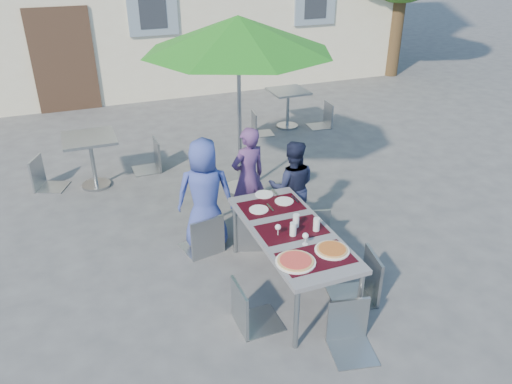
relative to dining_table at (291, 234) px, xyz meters
name	(u,v)px	position (x,y,z in m)	size (l,w,h in m)	color
ground	(296,282)	(0.10, 0.04, -0.70)	(90.00, 90.00, 0.00)	#464749
dining_table	(291,234)	(0.00, 0.00, 0.00)	(0.80, 1.85, 0.76)	#4F5055
pizza_near_left	(296,261)	(-0.22, -0.55, 0.07)	(0.39, 0.39, 0.03)	white
pizza_near_right	(332,250)	(0.20, -0.51, 0.07)	(0.35, 0.35, 0.03)	white
glassware	(300,226)	(0.05, -0.08, 0.13)	(0.48, 0.40, 0.15)	silver
place_settings	(269,201)	(0.02, 0.65, 0.06)	(0.61, 0.54, 0.01)	white
child_0	(205,194)	(-0.61, 1.19, 0.01)	(0.69, 0.45, 1.42)	#374799
child_1	(248,177)	(0.07, 1.49, -0.01)	(0.50, 0.33, 1.38)	#56346C
child_2	(292,187)	(0.53, 1.12, -0.07)	(0.61, 0.35, 1.26)	#191E39
chair_0	(203,211)	(-0.70, 1.01, -0.11)	(0.52, 0.52, 1.00)	#92989D
chair_1	(252,207)	(-0.10, 0.91, -0.12)	(0.56, 0.56, 0.99)	#92979D
chair_2	(313,203)	(0.66, 0.77, -0.14)	(0.52, 0.53, 0.95)	#91999D
chair_3	(249,280)	(-0.64, -0.42, -0.13)	(0.44, 0.43, 0.97)	#8F979B
chair_4	(366,250)	(0.65, -0.44, -0.09)	(0.54, 0.53, 1.03)	gray
chair_5	(354,302)	(0.15, -1.04, -0.16)	(0.48, 0.48, 0.92)	gray
patio_umbrella	(238,36)	(0.26, 2.35, 1.64)	(2.62, 2.62, 2.60)	#999CA0
cafe_table_0	(91,151)	(-1.77, 3.39, -0.10)	(0.77, 0.77, 0.83)	#999CA0
bg_chair_l_0	(40,155)	(-2.50, 3.63, -0.14)	(0.56, 0.55, 0.95)	#91979C
bg_chair_r_0	(149,138)	(-0.83, 3.70, -0.13)	(0.44, 0.43, 0.97)	gray
cafe_table_1	(288,102)	(2.15, 4.75, -0.16)	(0.72, 0.72, 0.77)	#999CA0
bg_chair_l_1	(259,110)	(1.45, 4.58, -0.19)	(0.44, 0.44, 0.87)	gray
bg_chair_r_1	(325,100)	(2.85, 4.52, -0.15)	(0.46, 0.45, 0.94)	#93979F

